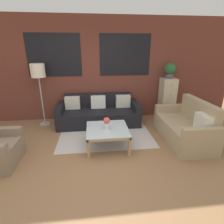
# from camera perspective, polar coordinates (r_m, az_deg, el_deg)

# --- Properties ---
(ground_plane) EXTENTS (16.00, 16.00, 0.00)m
(ground_plane) POSITION_cam_1_polar(r_m,az_deg,el_deg) (3.24, -5.80, -17.50)
(ground_plane) COLOR #8E6642
(wall_back_brick) EXTENTS (8.40, 0.09, 2.80)m
(wall_back_brick) POSITION_cam_1_polar(r_m,az_deg,el_deg) (5.05, -6.88, 13.47)
(wall_back_brick) COLOR brown
(wall_back_brick) RESTS_ON ground_plane
(rug) EXTENTS (2.18, 1.54, 0.00)m
(rug) POSITION_cam_1_polar(r_m,az_deg,el_deg) (4.31, -2.13, -7.18)
(rug) COLOR #BCB7B2
(rug) RESTS_ON ground_plane
(couch_dark) EXTENTS (2.18, 0.88, 0.78)m
(couch_dark) POSITION_cam_1_polar(r_m,az_deg,el_deg) (4.84, -4.38, -0.46)
(couch_dark) COLOR black
(couch_dark) RESTS_ON ground_plane
(settee_vintage) EXTENTS (0.80, 1.55, 0.92)m
(settee_vintage) POSITION_cam_1_polar(r_m,az_deg,el_deg) (4.25, 22.88, -4.67)
(settee_vintage) COLOR tan
(settee_vintage) RESTS_ON ground_plane
(coffee_table) EXTENTS (0.86, 0.86, 0.41)m
(coffee_table) POSITION_cam_1_polar(r_m,az_deg,el_deg) (3.66, -1.52, -6.28)
(coffee_table) COLOR silver
(coffee_table) RESTS_ON ground_plane
(floor_lamp) EXTENTS (0.35, 0.35, 1.62)m
(floor_lamp) POSITION_cam_1_polar(r_m,az_deg,el_deg) (4.85, -22.98, 11.56)
(floor_lamp) COLOR #B2B2B7
(floor_lamp) RESTS_ON ground_plane
(drawer_cabinet) EXTENTS (0.40, 0.42, 1.18)m
(drawer_cabinet) POSITION_cam_1_polar(r_m,az_deg,el_deg) (5.38, 17.49, 4.23)
(drawer_cabinet) COLOR #C6B793
(drawer_cabinet) RESTS_ON ground_plane
(potted_plant) EXTENTS (0.31, 0.31, 0.41)m
(potted_plant) POSITION_cam_1_polar(r_m,az_deg,el_deg) (5.24, 18.43, 12.84)
(potted_plant) COLOR #47474C
(potted_plant) RESTS_ON drawer_cabinet
(flower_vase) EXTENTS (0.14, 0.14, 0.26)m
(flower_vase) POSITION_cam_1_polar(r_m,az_deg,el_deg) (3.54, -1.75, -3.38)
(flower_vase) COLOR silver
(flower_vase) RESTS_ON coffee_table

